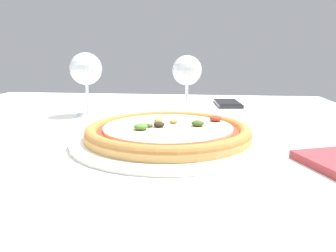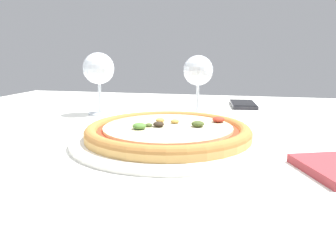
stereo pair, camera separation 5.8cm
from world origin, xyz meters
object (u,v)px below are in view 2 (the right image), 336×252
(pizza_plate, at_px, (168,133))
(wine_glass_far_right, at_px, (99,70))
(wine_glass_far_left, at_px, (198,72))
(dining_table, at_px, (122,164))
(cell_phone, at_px, (243,104))

(pizza_plate, xyz_separation_m, wine_glass_far_right, (-0.23, 0.23, 0.10))
(wine_glass_far_left, bearing_deg, dining_table, -126.96)
(dining_table, height_order, cell_phone, cell_phone)
(pizza_plate, bearing_deg, dining_table, 143.79)
(dining_table, bearing_deg, cell_phone, 54.43)
(dining_table, distance_m, wine_glass_far_left, 0.30)
(pizza_plate, height_order, wine_glass_far_right, wine_glass_far_right)
(wine_glass_far_left, bearing_deg, pizza_plate, -93.53)
(cell_phone, bearing_deg, dining_table, -125.57)
(wine_glass_far_right, relative_size, cell_phone, 1.05)
(dining_table, bearing_deg, pizza_plate, -36.21)
(wine_glass_far_right, xyz_separation_m, cell_phone, (0.36, 0.21, -0.11))
(dining_table, relative_size, cell_phone, 8.01)
(pizza_plate, bearing_deg, wine_glass_far_right, 134.64)
(pizza_plate, distance_m, cell_phone, 0.47)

